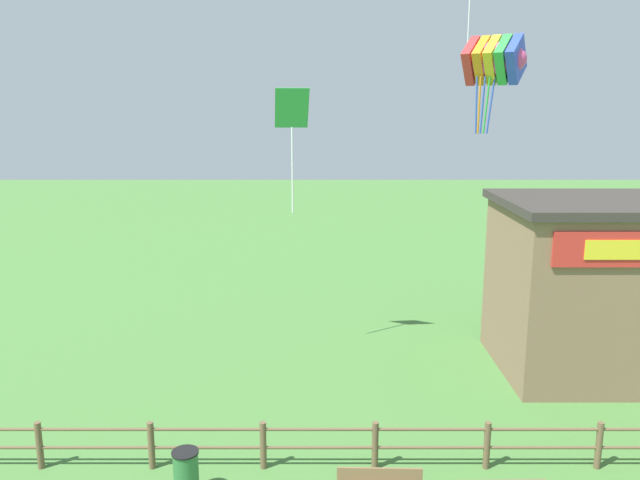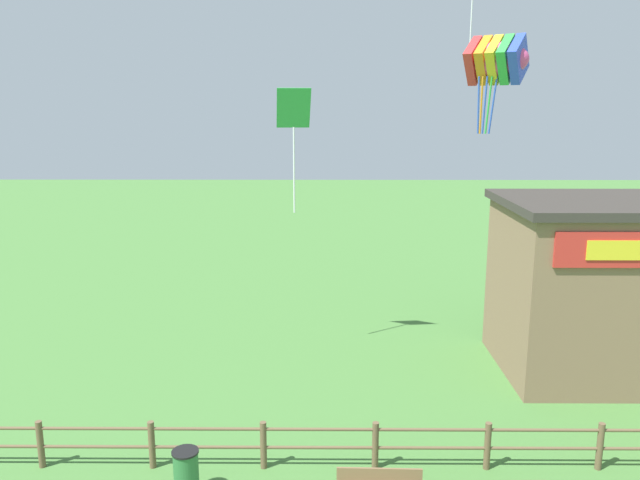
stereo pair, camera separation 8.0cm
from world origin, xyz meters
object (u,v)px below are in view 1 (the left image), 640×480
at_px(trash_bin, 187,474).
at_px(kite_green_diamond, 293,120).
at_px(seaside_building, 612,286).
at_px(kite_rainbow_parafoil, 495,60).

height_order(trash_bin, kite_green_diamond, kite_green_diamond).
bearing_deg(seaside_building, trash_bin, -150.72).
bearing_deg(trash_bin, seaside_building, 29.28).
distance_m(seaside_building, trash_bin, 12.85).
bearing_deg(kite_green_diamond, trash_bin, -103.67).
height_order(trash_bin, kite_rainbow_parafoil, kite_rainbow_parafoil).
xyz_separation_m(trash_bin, kite_rainbow_parafoil, (7.89, 8.37, 8.48)).
relative_size(seaside_building, trash_bin, 6.67).
xyz_separation_m(seaside_building, kite_rainbow_parafoil, (-3.17, 2.17, 6.42)).
xyz_separation_m(kite_rainbow_parafoil, kite_green_diamond, (-6.07, -0.87, -1.76)).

